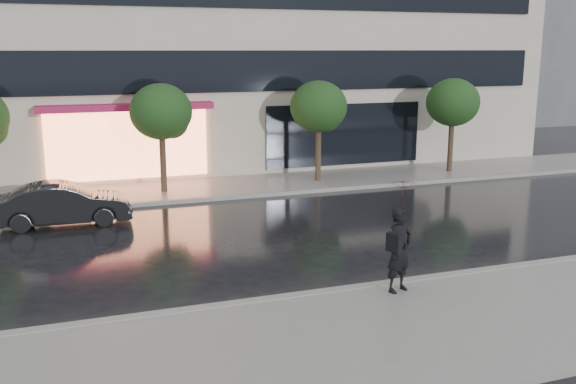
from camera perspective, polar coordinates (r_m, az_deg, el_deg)
name	(u,v)px	position (r m, az deg, el deg)	size (l,w,h in m)	color
ground	(360,274)	(15.22, 6.46, -7.26)	(120.00, 120.00, 0.00)	black
sidewalk_near	(437,327)	(12.58, 13.08, -11.62)	(60.00, 4.50, 0.12)	slate
sidewalk_far	(242,186)	(24.48, -4.07, 0.56)	(60.00, 3.50, 0.12)	slate
curb_near	(381,286)	(14.36, 8.23, -8.25)	(60.00, 0.25, 0.14)	gray
curb_far	(256,195)	(22.83, -2.89, -0.28)	(60.00, 0.25, 0.14)	gray
bg_building_right	(514,10)	(52.18, 19.48, 15.03)	(12.00, 12.00, 16.00)	#4C4C54
tree_mid_west	(163,114)	(23.22, -11.09, 6.85)	(2.20, 2.20, 3.99)	#33261C
tree_mid_east	(320,108)	(24.83, 2.84, 7.43)	(2.20, 2.20, 3.99)	#33261C
tree_far_east	(454,104)	(27.67, 14.51, 7.58)	(2.20, 2.20, 3.99)	#33261C
parked_car	(64,204)	(20.21, -19.29, -1.02)	(1.36, 3.89, 1.28)	black
pedestrian_with_umbrella	(401,225)	(13.57, 10.05, -2.88)	(1.07, 1.08, 2.40)	black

